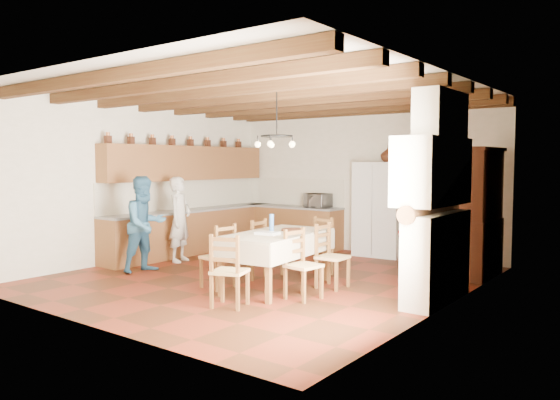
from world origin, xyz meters
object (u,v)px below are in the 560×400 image
(person_woman_blue, at_px, (145,224))
(microwave, at_px, (318,201))
(chair_left_near, at_px, (218,256))
(chair_left_far, at_px, (250,248))
(hutch, at_px, (479,212))
(chair_end_far, at_px, (317,246))
(chair_right_far, at_px, (333,256))
(chair_end_near, at_px, (230,270))
(refrigerator, at_px, (381,209))
(person_woman_red, at_px, (415,230))
(person_man, at_px, (180,219))
(dining_table, at_px, (277,238))
(chair_right_near, at_px, (303,264))

(person_woman_blue, relative_size, microwave, 3.05)
(chair_left_near, xyz_separation_m, chair_left_far, (-0.06, 0.82, 0.00))
(chair_left_near, bearing_deg, hutch, 143.03)
(hutch, bearing_deg, chair_left_near, -131.49)
(chair_left_near, xyz_separation_m, chair_end_far, (0.67, 1.66, 0.00))
(chair_right_far, xyz_separation_m, chair_end_near, (-0.51, -1.71, 0.00))
(microwave, bearing_deg, chair_end_near, -61.45)
(chair_end_far, bearing_deg, chair_right_far, -36.02)
(chair_left_near, relative_size, microwave, 1.79)
(refrigerator, height_order, hutch, hutch)
(person_woman_blue, bearing_deg, chair_end_far, -53.02)
(person_woman_blue, height_order, person_woman_red, person_woman_red)
(person_man, distance_m, person_woman_blue, 1.06)
(person_woman_red, bearing_deg, chair_end_far, -72.71)
(refrigerator, bearing_deg, chair_left_near, -103.25)
(dining_table, bearing_deg, chair_right_near, -24.10)
(chair_end_near, relative_size, person_woman_blue, 0.59)
(refrigerator, bearing_deg, person_woman_red, -55.91)
(chair_right_far, bearing_deg, chair_left_far, 96.86)
(dining_table, distance_m, chair_left_far, 0.87)
(refrigerator, bearing_deg, chair_end_near, -91.57)
(chair_left_far, relative_size, chair_end_near, 1.00)
(chair_right_far, relative_size, chair_end_near, 1.00)
(person_man, xyz_separation_m, person_woman_blue, (0.26, -1.02, 0.02))
(refrigerator, relative_size, microwave, 3.49)
(chair_left_far, relative_size, person_woman_blue, 0.59)
(refrigerator, distance_m, chair_right_near, 3.94)
(hutch, xyz_separation_m, person_man, (-4.91, -2.00, -0.26))
(person_woman_blue, distance_m, person_woman_red, 4.46)
(dining_table, height_order, chair_end_far, chair_end_far)
(chair_left_near, bearing_deg, chair_left_far, -170.27)
(dining_table, relative_size, person_woman_blue, 1.21)
(chair_right_near, height_order, microwave, microwave)
(refrigerator, relative_size, chair_end_far, 1.95)
(dining_table, bearing_deg, microwave, 113.64)
(hutch, distance_m, chair_right_far, 2.66)
(hutch, height_order, dining_table, hutch)
(hutch, relative_size, chair_right_far, 2.20)
(chair_left_far, xyz_separation_m, person_woman_blue, (-1.74, -0.70, 0.34))
(chair_end_near, bearing_deg, microwave, -89.32)
(dining_table, bearing_deg, chair_left_far, 158.35)
(chair_left_near, distance_m, person_woman_red, 3.04)
(chair_right_near, bearing_deg, chair_end_near, 155.97)
(chair_end_near, bearing_deg, refrigerator, -106.41)
(chair_left_near, relative_size, person_man, 0.60)
(dining_table, relative_size, chair_left_far, 2.07)
(chair_right_far, xyz_separation_m, person_woman_blue, (-3.17, -0.90, 0.34))
(chair_left_near, distance_m, chair_right_far, 1.71)
(dining_table, distance_m, person_woman_blue, 2.54)
(refrigerator, relative_size, person_woman_red, 1.13)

